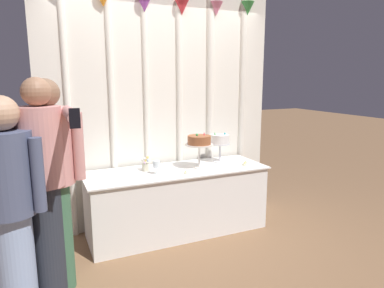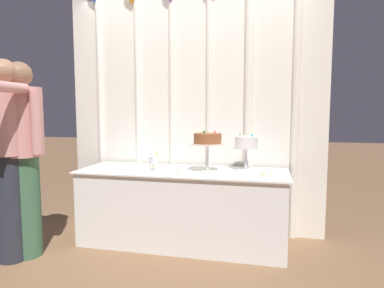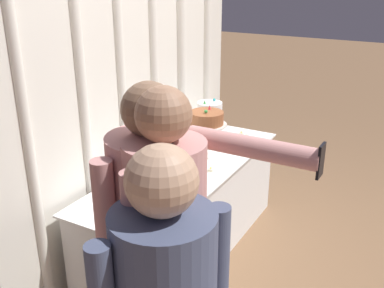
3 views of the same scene
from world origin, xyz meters
name	(u,v)px [view 2 (image 2 of 3)]	position (x,y,z in m)	size (l,w,h in m)	color
ground_plane	(180,247)	(0.00, 0.00, 0.00)	(24.00, 24.00, 0.00)	#846042
draped_curtain	(194,92)	(0.03, 0.51, 1.50)	(2.75, 0.16, 2.88)	white
cake_table	(183,207)	(0.00, 0.10, 0.36)	(1.99, 0.69, 0.72)	white
cake_display_nearleft	(208,140)	(0.25, 0.07, 1.02)	(0.31, 0.31, 0.40)	silver
cake_display_nearright	(246,144)	(0.60, 0.22, 0.97)	(0.23, 0.23, 0.36)	silver
wine_glass	(154,160)	(-0.26, 0.02, 0.82)	(0.08, 0.08, 0.14)	silver
flower_vase	(153,161)	(-0.33, 0.19, 0.79)	(0.09, 0.13, 0.16)	beige
tealight_far_left	(179,173)	(0.02, -0.09, 0.73)	(0.04, 0.04, 0.04)	beige
tealight_near_left	(264,176)	(0.77, -0.05, 0.73)	(0.05, 0.05, 0.04)	beige
tealight_near_right	(271,174)	(0.83, 0.02, 0.73)	(0.04, 0.04, 0.03)	beige
guest_girl_blue_dress	(7,150)	(-1.35, -0.59, 0.96)	(0.48, 0.68, 1.72)	#282D38
guest_man_pink_jacket	(23,152)	(-1.28, -0.48, 0.93)	(0.49, 0.45, 1.71)	#3D6B4C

